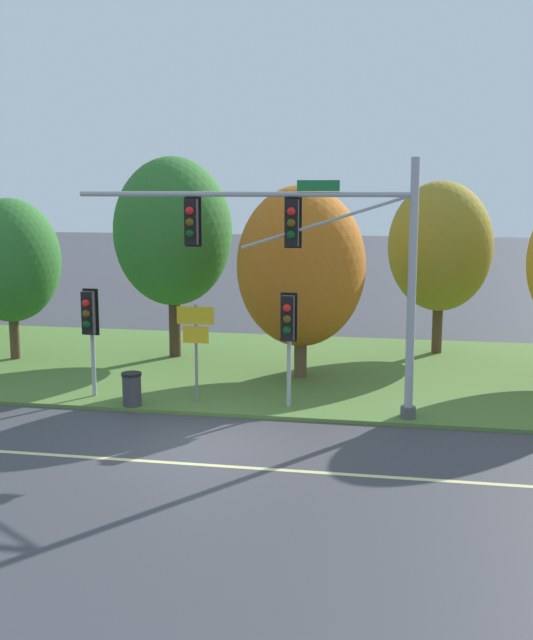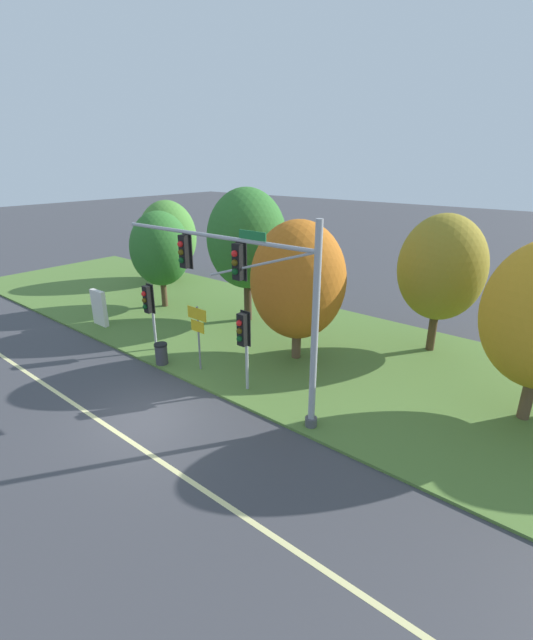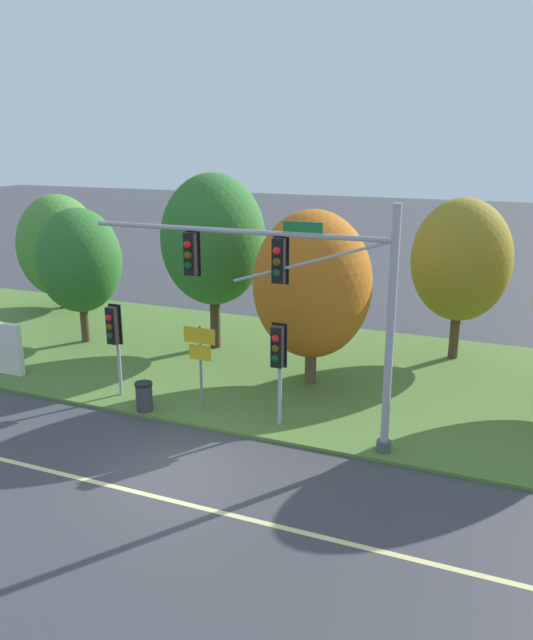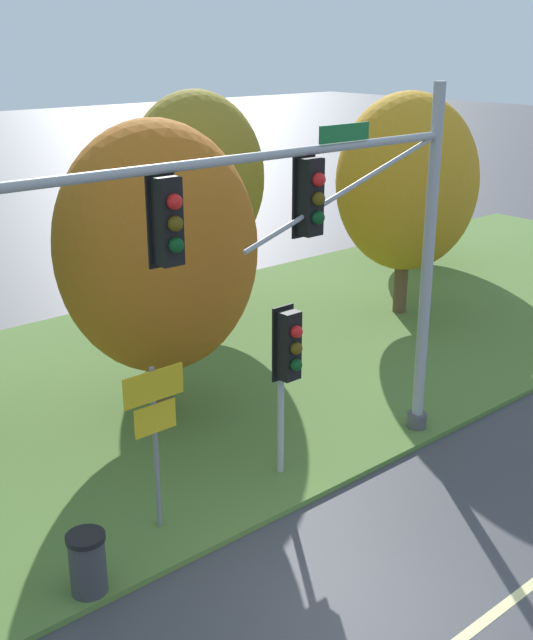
{
  "view_description": "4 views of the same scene",
  "coord_description": "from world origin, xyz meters",
  "px_view_note": "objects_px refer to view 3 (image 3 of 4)",
  "views": [
    {
      "loc": [
        4.98,
        -17.67,
        6.17
      ],
      "look_at": [
        1.09,
        2.92,
        2.61
      ],
      "focal_mm": 45.0,
      "sensor_mm": 36.0,
      "label": 1
    },
    {
      "loc": [
        11.32,
        -7.25,
        8.36
      ],
      "look_at": [
        2.47,
        3.62,
        3.1
      ],
      "focal_mm": 24.0,
      "sensor_mm": 36.0,
      "label": 2
    },
    {
      "loc": [
        7.72,
        -12.5,
        8.36
      ],
      "look_at": [
        0.88,
        4.23,
        3.08
      ],
      "focal_mm": 35.0,
      "sensor_mm": 36.0,
      "label": 3
    },
    {
      "loc": [
        -7.01,
        -6.02,
        7.57
      ],
      "look_at": [
        1.65,
        3.96,
        2.89
      ],
      "focal_mm": 45.0,
      "sensor_mm": 36.0,
      "label": 4
    }
  ],
  "objects_px": {
    "pedestrian_signal_near_kerb": "(114,331)",
    "info_kiosk": "(9,349)",
    "pedestrian_signal_further_along": "(278,353)",
    "trash_bin": "(144,396)",
    "tree_mid_verge": "(312,285)",
    "tree_left_of_mast": "(79,261)",
    "tree_behind_signpost": "(213,240)",
    "route_sign_post": "(200,353)",
    "traffic_signal_mast": "(297,288)",
    "tree_nearest_road": "(59,246)",
    "tree_tall_centre": "(461,260)"
  },
  "relations": [
    {
      "from": "pedestrian_signal_further_along",
      "to": "trash_bin",
      "type": "xyz_separation_m",
      "value": [
        -4.29,
        -0.55,
        -1.84
      ]
    },
    {
      "from": "tree_left_of_mast",
      "to": "tree_tall_centre",
      "type": "relative_size",
      "value": 0.9
    },
    {
      "from": "tree_behind_signpost",
      "to": "tree_mid_verge",
      "type": "xyz_separation_m",
      "value": [
        4.84,
        -2.25,
        -0.89
      ]
    },
    {
      "from": "traffic_signal_mast",
      "to": "route_sign_post",
      "type": "xyz_separation_m",
      "value": [
        -3.3,
        0.48,
        -2.47
      ]
    },
    {
      "from": "pedestrian_signal_near_kerb",
      "to": "tree_behind_signpost",
      "type": "height_order",
      "value": "tree_behind_signpost"
    },
    {
      "from": "route_sign_post",
      "to": "info_kiosk",
      "type": "bearing_deg",
      "value": 178.53
    },
    {
      "from": "pedestrian_signal_near_kerb",
      "to": "info_kiosk",
      "type": "height_order",
      "value": "pedestrian_signal_near_kerb"
    },
    {
      "from": "tree_mid_verge",
      "to": "trash_bin",
      "type": "relative_size",
      "value": 6.51
    },
    {
      "from": "tree_behind_signpost",
      "to": "traffic_signal_mast",
      "type": "bearing_deg",
      "value": -47.58
    },
    {
      "from": "traffic_signal_mast",
      "to": "info_kiosk",
      "type": "xyz_separation_m",
      "value": [
        -11.25,
        0.69,
        -3.44
      ]
    },
    {
      "from": "tree_nearest_road",
      "to": "tree_mid_verge",
      "type": "bearing_deg",
      "value": -18.44
    },
    {
      "from": "tree_mid_verge",
      "to": "trash_bin",
      "type": "height_order",
      "value": "tree_mid_verge"
    },
    {
      "from": "route_sign_post",
      "to": "tree_behind_signpost",
      "type": "bearing_deg",
      "value": 112.65
    },
    {
      "from": "tree_mid_verge",
      "to": "info_kiosk",
      "type": "relative_size",
      "value": 3.19
    },
    {
      "from": "traffic_signal_mast",
      "to": "info_kiosk",
      "type": "bearing_deg",
      "value": 176.5
    },
    {
      "from": "pedestrian_signal_further_along",
      "to": "info_kiosk",
      "type": "height_order",
      "value": "pedestrian_signal_further_along"
    },
    {
      "from": "pedestrian_signal_further_along",
      "to": "tree_nearest_road",
      "type": "xyz_separation_m",
      "value": [
        -14.95,
        8.58,
        0.82
      ]
    },
    {
      "from": "tree_tall_centre",
      "to": "pedestrian_signal_near_kerb",
      "type": "bearing_deg",
      "value": -140.4
    },
    {
      "from": "tree_tall_centre",
      "to": "trash_bin",
      "type": "height_order",
      "value": "tree_tall_centre"
    },
    {
      "from": "trash_bin",
      "to": "tree_behind_signpost",
      "type": "bearing_deg",
      "value": 96.55
    },
    {
      "from": "pedestrian_signal_further_along",
      "to": "tree_mid_verge",
      "type": "height_order",
      "value": "tree_mid_verge"
    },
    {
      "from": "pedestrian_signal_further_along",
      "to": "tree_mid_verge",
      "type": "distance_m",
      "value": 3.86
    },
    {
      "from": "tree_mid_verge",
      "to": "trash_bin",
      "type": "bearing_deg",
      "value": -134.3
    },
    {
      "from": "route_sign_post",
      "to": "tree_nearest_road",
      "type": "relative_size",
      "value": 0.49
    },
    {
      "from": "traffic_signal_mast",
      "to": "route_sign_post",
      "type": "distance_m",
      "value": 4.16
    },
    {
      "from": "pedestrian_signal_near_kerb",
      "to": "tree_mid_verge",
      "type": "height_order",
      "value": "tree_mid_verge"
    },
    {
      "from": "tree_left_of_mast",
      "to": "tree_behind_signpost",
      "type": "bearing_deg",
      "value": 14.69
    },
    {
      "from": "tree_nearest_road",
      "to": "tree_behind_signpost",
      "type": "distance_m",
      "value": 10.35
    },
    {
      "from": "traffic_signal_mast",
      "to": "tree_nearest_road",
      "type": "xyz_separation_m",
      "value": [
        -15.62,
        8.92,
        -1.25
      ]
    },
    {
      "from": "pedestrian_signal_further_along",
      "to": "route_sign_post",
      "type": "relative_size",
      "value": 1.15
    },
    {
      "from": "info_kiosk",
      "to": "tree_tall_centre",
      "type": "bearing_deg",
      "value": 28.25
    },
    {
      "from": "pedestrian_signal_further_along",
      "to": "trash_bin",
      "type": "distance_m",
      "value": 4.7
    },
    {
      "from": "tree_mid_verge",
      "to": "route_sign_post",
      "type": "bearing_deg",
      "value": -124.75
    },
    {
      "from": "traffic_signal_mast",
      "to": "tree_nearest_road",
      "type": "bearing_deg",
      "value": 150.27
    },
    {
      "from": "trash_bin",
      "to": "tree_mid_verge",
      "type": "bearing_deg",
      "value": 45.7
    },
    {
      "from": "tree_nearest_road",
      "to": "tree_tall_centre",
      "type": "xyz_separation_m",
      "value": [
        19.1,
        -0.32,
        0.73
      ]
    },
    {
      "from": "info_kiosk",
      "to": "tree_behind_signpost",
      "type": "bearing_deg",
      "value": 45.11
    },
    {
      "from": "tree_left_of_mast",
      "to": "route_sign_post",
      "type": "bearing_deg",
      "value": -29.01
    },
    {
      "from": "traffic_signal_mast",
      "to": "trash_bin",
      "type": "distance_m",
      "value": 6.32
    },
    {
      "from": "tree_left_of_mast",
      "to": "info_kiosk",
      "type": "height_order",
      "value": "tree_left_of_mast"
    },
    {
      "from": "tree_behind_signpost",
      "to": "info_kiosk",
      "type": "xyz_separation_m",
      "value": [
        -5.54,
        -5.56,
        -3.48
      ]
    },
    {
      "from": "pedestrian_signal_near_kerb",
      "to": "trash_bin",
      "type": "height_order",
      "value": "pedestrian_signal_near_kerb"
    },
    {
      "from": "tree_nearest_road",
      "to": "tree_behind_signpost",
      "type": "height_order",
      "value": "tree_behind_signpost"
    },
    {
      "from": "traffic_signal_mast",
      "to": "pedestrian_signal_near_kerb",
      "type": "bearing_deg",
      "value": 176.26
    },
    {
      "from": "tree_behind_signpost",
      "to": "pedestrian_signal_further_along",
      "type": "bearing_deg",
      "value": -49.56
    },
    {
      "from": "tree_nearest_road",
      "to": "tree_behind_signpost",
      "type": "bearing_deg",
      "value": -15.09
    },
    {
      "from": "tree_mid_verge",
      "to": "tree_behind_signpost",
      "type": "bearing_deg",
      "value": 155.1
    },
    {
      "from": "tree_left_of_mast",
      "to": "info_kiosk",
      "type": "bearing_deg",
      "value": -91.58
    },
    {
      "from": "traffic_signal_mast",
      "to": "pedestrian_signal_further_along",
      "type": "xyz_separation_m",
      "value": [
        -0.67,
        0.34,
        -2.07
      ]
    },
    {
      "from": "pedestrian_signal_near_kerb",
      "to": "tree_left_of_mast",
      "type": "height_order",
      "value": "tree_left_of_mast"
    }
  ]
}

